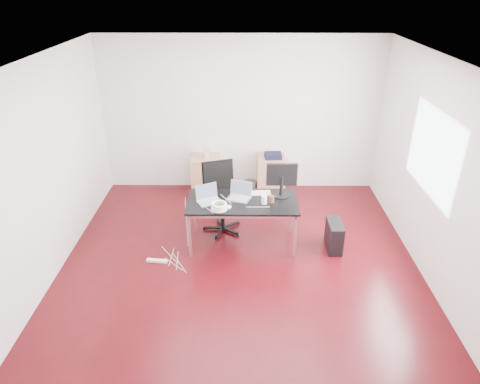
{
  "coord_description": "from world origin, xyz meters",
  "views": [
    {
      "loc": [
        0.05,
        -4.97,
        3.67
      ],
      "look_at": [
        0.0,
        0.55,
        0.85
      ],
      "focal_mm": 32.0,
      "sensor_mm": 36.0,
      "label": 1
    }
  ],
  "objects_px": {
    "filing_cabinet_left": "(206,175)",
    "office_chair": "(221,194)",
    "filing_cabinet_right": "(271,175)",
    "desk": "(242,204)",
    "pc_tower": "(334,236)"
  },
  "relations": [
    {
      "from": "office_chair",
      "to": "filing_cabinet_left",
      "type": "relative_size",
      "value": 1.54
    },
    {
      "from": "office_chair",
      "to": "filing_cabinet_right",
      "type": "xyz_separation_m",
      "value": [
        0.86,
        1.27,
        -0.26
      ]
    },
    {
      "from": "desk",
      "to": "pc_tower",
      "type": "bearing_deg",
      "value": -5.64
    },
    {
      "from": "pc_tower",
      "to": "filing_cabinet_right",
      "type": "bearing_deg",
      "value": 114.32
    },
    {
      "from": "desk",
      "to": "office_chair",
      "type": "relative_size",
      "value": 1.48
    },
    {
      "from": "desk",
      "to": "office_chair",
      "type": "height_order",
      "value": "office_chair"
    },
    {
      "from": "desk",
      "to": "filing_cabinet_right",
      "type": "xyz_separation_m",
      "value": [
        0.52,
        1.73,
        -0.33
      ]
    },
    {
      "from": "office_chair",
      "to": "filing_cabinet_right",
      "type": "height_order",
      "value": "office_chair"
    },
    {
      "from": "desk",
      "to": "filing_cabinet_left",
      "type": "height_order",
      "value": "desk"
    },
    {
      "from": "office_chair",
      "to": "pc_tower",
      "type": "relative_size",
      "value": 2.4
    },
    {
      "from": "filing_cabinet_left",
      "to": "office_chair",
      "type": "bearing_deg",
      "value": -74.93
    },
    {
      "from": "filing_cabinet_left",
      "to": "filing_cabinet_right",
      "type": "bearing_deg",
      "value": 0.0
    },
    {
      "from": "filing_cabinet_left",
      "to": "filing_cabinet_right",
      "type": "height_order",
      "value": "same"
    },
    {
      "from": "filing_cabinet_left",
      "to": "pc_tower",
      "type": "xyz_separation_m",
      "value": [
        2.04,
        -1.86,
        -0.13
      ]
    },
    {
      "from": "desk",
      "to": "pc_tower",
      "type": "height_order",
      "value": "desk"
    }
  ]
}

